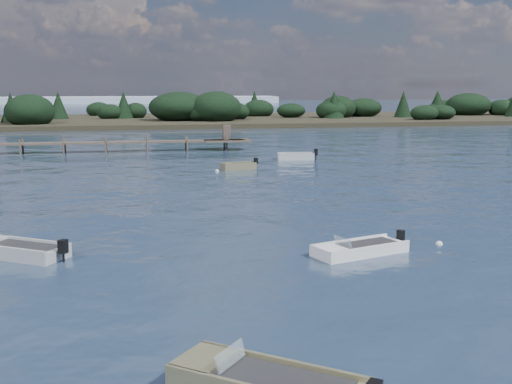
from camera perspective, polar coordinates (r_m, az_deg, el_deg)
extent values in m
plane|color=#19263A|center=(82.10, -6.64, 4.54)|extent=(400.00, 400.00, 0.00)
cube|color=#736E4C|center=(54.35, -1.58, 2.15)|extent=(3.08, 1.85, 0.67)
cube|color=#736E4C|center=(53.87, -2.64, 2.50)|extent=(0.93, 1.18, 0.13)
cube|color=black|center=(54.41, -1.36, 2.50)|extent=(2.13, 1.39, 0.12)
cube|color=#736E4C|center=(53.83, -1.35, 2.51)|extent=(2.82, 0.84, 0.13)
cube|color=#736E4C|center=(54.77, -1.80, 2.63)|extent=(2.82, 0.84, 0.13)
cube|color=black|center=(54.98, -0.01, 2.78)|extent=(0.34, 0.38, 0.53)
cylinder|color=black|center=(55.04, -0.01, 2.30)|extent=(0.12, 0.12, 0.53)
cube|color=#A1A4A7|center=(61.19, 3.52, 2.99)|extent=(3.55, 1.74, 0.80)
cube|color=#A1A4A7|center=(60.97, 2.31, 3.42)|extent=(0.95, 1.31, 0.16)
cube|color=black|center=(61.19, 3.78, 3.34)|extent=(2.43, 1.34, 0.14)
cube|color=#A1A4A7|center=(60.53, 3.61, 3.36)|extent=(3.42, 0.51, 0.16)
cube|color=#A1A4A7|center=(61.75, 3.44, 3.49)|extent=(3.42, 0.51, 0.16)
cube|color=black|center=(61.44, 5.34, 3.56)|extent=(0.36, 0.42, 0.63)
cylinder|color=black|center=(61.50, 5.33, 3.05)|extent=(0.13, 0.13, 0.63)
cube|color=silver|center=(27.63, 9.22, -5.28)|extent=(4.39, 2.76, 0.60)
cube|color=silver|center=(26.62, 6.59, -5.00)|extent=(1.37, 1.63, 0.12)
cube|color=black|center=(27.76, 9.77, -4.62)|extent=(3.05, 2.05, 0.10)
cube|color=silver|center=(27.00, 10.19, -4.88)|extent=(3.94, 1.39, 0.12)
cube|color=silver|center=(28.09, 8.32, -4.27)|extent=(3.94, 1.39, 0.12)
cube|color=black|center=(28.94, 12.73, -3.78)|extent=(0.32, 0.35, 0.47)
cylinder|color=black|center=(29.04, 12.70, -4.57)|extent=(0.11, 0.11, 0.47)
cube|color=silver|center=(26.95, 7.74, -4.39)|extent=(0.48, 1.10, 0.36)
cube|color=#736E4C|center=(16.14, -4.62, -14.59)|extent=(1.82, 1.88, 0.14)
cube|color=black|center=(15.24, 2.39, -16.42)|extent=(3.28, 3.02, 0.12)
cube|color=#736E4C|center=(15.99, 2.43, -14.80)|extent=(3.64, 2.99, 0.14)
cube|color=silver|center=(15.69, -2.29, -14.34)|extent=(0.89, 1.05, 0.42)
cube|color=#A1A4A7|center=(28.71, -20.41, -5.16)|extent=(4.47, 3.73, 0.71)
cube|color=black|center=(28.41, -19.94, -4.59)|extent=(3.15, 2.70, 0.12)
cube|color=#A1A4A7|center=(28.09, -21.51, -4.67)|extent=(3.63, 2.47, 0.14)
cube|color=#A1A4A7|center=(29.15, -19.46, -4.05)|extent=(3.63, 2.47, 0.14)
cube|color=black|center=(27.06, -16.79, -4.67)|extent=(0.43, 0.45, 0.56)
cylinder|color=black|center=(27.18, -16.74, -5.67)|extent=(0.14, 0.14, 0.56)
sphere|color=silver|center=(16.48, -0.68, -15.97)|extent=(0.32, 0.32, 0.32)
sphere|color=silver|center=(30.03, 15.96, -4.50)|extent=(0.32, 0.32, 0.32)
sphere|color=silver|center=(31.92, -21.34, -3.96)|extent=(0.32, 0.32, 0.32)
sphere|color=silver|center=(53.15, -3.48, 1.87)|extent=(0.32, 0.32, 0.32)
cube|color=#51453B|center=(70.58, -2.62, 4.59)|extent=(5.00, 3.20, 0.18)
cube|color=#51453B|center=(70.51, -2.63, 5.32)|extent=(0.80, 0.80, 1.60)
cylinder|color=#51453B|center=(69.90, -20.22, 3.47)|extent=(0.20, 0.20, 2.20)
cylinder|color=#51453B|center=(71.58, -20.01, 3.61)|extent=(0.20, 0.20, 2.20)
cylinder|color=#51453B|center=(69.35, -16.74, 3.61)|extent=(0.20, 0.20, 2.20)
cylinder|color=#51453B|center=(71.04, -16.61, 3.75)|extent=(0.20, 0.20, 2.20)
cylinder|color=#51453B|center=(69.06, -13.21, 3.74)|extent=(0.20, 0.20, 2.20)
cylinder|color=#51453B|center=(70.76, -13.16, 3.88)|extent=(0.20, 0.20, 2.20)
cylinder|color=#51453B|center=(69.04, -9.66, 3.86)|extent=(0.20, 0.20, 2.20)
cylinder|color=#51453B|center=(70.74, -9.70, 3.99)|extent=(0.20, 0.20, 2.20)
cylinder|color=#51453B|center=(69.27, -6.12, 3.96)|extent=(0.20, 0.20, 2.20)
cylinder|color=#51453B|center=(70.97, -6.25, 4.09)|extent=(0.20, 0.20, 2.20)
cylinder|color=#51453B|center=(69.77, -2.62, 4.04)|extent=(0.20, 0.20, 2.20)
cylinder|color=#51453B|center=(71.46, -2.83, 4.17)|extent=(0.20, 0.20, 2.20)
cube|color=black|center=(125.73, 3.37, 6.31)|extent=(190.00, 40.00, 1.60)
ellipsoid|color=black|center=(125.61, 3.38, 7.59)|extent=(180.50, 36.00, 4.40)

